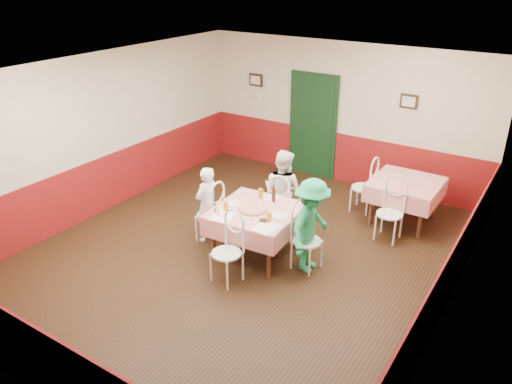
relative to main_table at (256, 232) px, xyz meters
The scene contains 39 objects.
floor 0.43m from the main_table, 142.78° to the right, with size 7.00×7.00×0.00m, color black.
ceiling 2.43m from the main_table, 142.78° to the right, with size 7.00×7.00×0.00m, color white.
back_wall 3.53m from the main_table, 92.72° to the left, with size 6.00×0.10×2.80m, color beige.
front_wall 3.77m from the main_table, 92.54° to the right, with size 6.00×0.10×2.80m, color beige.
left_wall 3.32m from the main_table, behind, with size 0.10×7.00×2.80m, color beige.
right_wall 3.02m from the main_table, ahead, with size 0.10×7.00×2.80m, color beige.
wainscot_back 3.37m from the main_table, 92.73° to the left, with size 6.00×0.03×1.00m, color maroon.
wainscot_front 3.61m from the main_table, 92.55° to the right, with size 6.00×0.03×1.00m, color maroon.
wainscot_left 3.15m from the main_table, behind, with size 0.03×7.00×1.00m, color maroon.
wainscot_right 2.83m from the main_table, ahead, with size 0.03×7.00×1.00m, color maroon.
door 3.48m from the main_table, 102.87° to the left, with size 0.96×0.06×2.10m, color black.
picture_left 4.23m from the main_table, 122.99° to the left, with size 0.32×0.03×0.26m, color black.
picture_right 3.81m from the main_table, 71.10° to the left, with size 0.32×0.03×0.26m, color black.
thermostat 4.07m from the main_table, 121.76° to the left, with size 0.10×0.03×0.10m, color white.
main_table is the anchor object (origin of this frame).
second_table 2.78m from the main_table, 55.63° to the left, with size 1.12×1.12×0.77m, color red.
chair_left 0.85m from the main_table, behind, with size 0.42×0.42×0.90m, color white, non-canonical shape.
chair_right 0.85m from the main_table, ahead, with size 0.42×0.42×0.90m, color white, non-canonical shape.
chair_far 0.85m from the main_table, 93.92° to the left, with size 0.42×0.42×0.90m, color white, non-canonical shape.
chair_near 0.85m from the main_table, 86.08° to the right, with size 0.42×0.42×0.90m, color white, non-canonical shape.
chair_second_a 2.43m from the main_table, 70.37° to the left, with size 0.42×0.42×0.90m, color white, non-canonical shape.
chair_second_b 2.20m from the main_table, 44.52° to the left, with size 0.42×0.42×0.90m, color white, non-canonical shape.
pizza 0.40m from the main_table, 115.08° to the right, with size 0.40×0.40×0.03m, color #B74723.
plate_left 0.56m from the main_table, behind, with size 0.25×0.25×0.01m, color white.
plate_right 0.57m from the main_table, ahead, with size 0.25×0.25×0.01m, color white.
plate_far 0.59m from the main_table, 92.05° to the left, with size 0.25×0.25×0.01m, color white.
glass_a 0.64m from the main_table, 143.42° to the right, with size 0.07×0.07×0.14m, color #BF7219.
glass_b 0.63m from the main_table, 31.14° to the right, with size 0.08×0.08×0.14m, color #BF7219.
glass_c 0.63m from the main_table, 113.12° to the left, with size 0.08×0.08×0.14m, color #BF7219.
beer_bottle 0.63m from the main_table, 78.90° to the left, with size 0.06×0.06×0.22m, color #381C0A.
shaker_a 0.72m from the main_table, 131.72° to the right, with size 0.04×0.04×0.09m, color silver.
shaker_b 0.72m from the main_table, 126.84° to the right, with size 0.04×0.04×0.09m, color silver.
shaker_c 0.74m from the main_table, 138.79° to the right, with size 0.04×0.04×0.09m, color #B23319.
menu_left 0.65m from the main_table, 124.19° to the right, with size 0.30×0.40×0.00m, color white.
menu_right 0.69m from the main_table, 41.44° to the right, with size 0.30×0.40×0.00m, color white.
wallet 0.55m from the main_table, 40.32° to the right, with size 0.11×0.09×0.02m, color black.
diner_left 0.94m from the main_table, behind, with size 0.46×0.30×1.26m, color gray.
diner_far 0.96m from the main_table, 93.92° to the left, with size 0.69×0.54×1.42m, color gray.
diner_right 0.96m from the main_table, ahead, with size 0.93×0.53×1.43m, color gray.
Camera 1 is at (3.80, -5.49, 4.15)m, focal length 35.00 mm.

